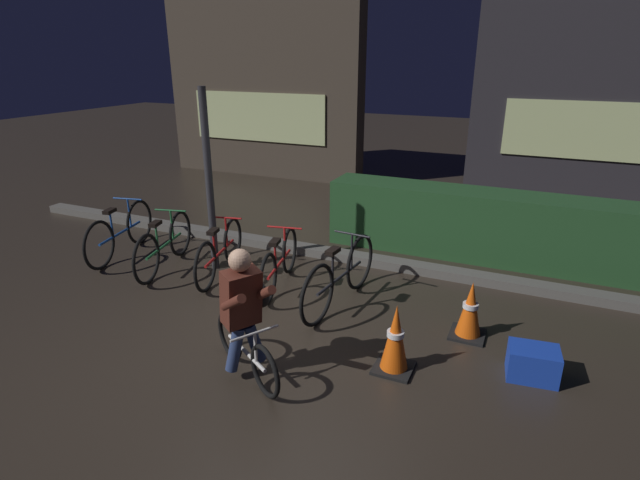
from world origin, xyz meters
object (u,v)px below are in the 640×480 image
parked_bike_center_left (220,252)px  parked_bike_center_right (279,263)px  blue_crate (533,363)px  traffic_cone_far (470,310)px  parked_bike_leftmost (120,232)px  cyclist (245,313)px  traffic_cone_near (395,339)px  parked_bike_left_mid (164,245)px  street_post (209,183)px  parked_bike_right_mid (340,276)px

parked_bike_center_left → parked_bike_center_right: parked_bike_center_left is taller
blue_crate → traffic_cone_far: bearing=142.3°
parked_bike_leftmost → cyclist: cyclist is taller
cyclist → traffic_cone_near: bearing=57.6°
parked_bike_leftmost → parked_bike_left_mid: bearing=-110.2°
traffic_cone_near → traffic_cone_far: 1.05m
street_post → parked_bike_right_mid: street_post is taller
parked_bike_center_left → parked_bike_right_mid: bearing=-107.1°
parked_bike_leftmost → parked_bike_right_mid: bearing=-104.8°
street_post → parked_bike_leftmost: size_ratio=1.44×
parked_bike_center_right → parked_bike_right_mid: (0.88, -0.15, 0.04)m
parked_bike_left_mid → traffic_cone_near: parked_bike_left_mid is taller
street_post → parked_bike_center_left: (0.21, -0.17, -0.88)m
parked_bike_center_right → parked_bike_right_mid: 0.89m
street_post → parked_bike_center_left: street_post is taller
traffic_cone_near → street_post: bearing=156.1°
parked_bike_center_left → parked_bike_center_right: 0.89m
parked_bike_right_mid → street_post: bearing=87.3°
street_post → blue_crate: bearing=-12.3°
parked_bike_center_right → traffic_cone_far: bearing=-107.6°
parked_bike_left_mid → parked_bike_right_mid: 2.60m
parked_bike_left_mid → cyclist: 2.85m
parked_bike_right_mid → cyclist: 1.65m
traffic_cone_far → cyclist: bearing=-139.5°
street_post → cyclist: 2.63m
parked_bike_center_left → cyclist: cyclist is taller
street_post → parked_bike_left_mid: bearing=-155.4°
parked_bike_leftmost → parked_bike_center_right: size_ratio=1.10×
street_post → cyclist: size_ratio=1.94×
blue_crate → parked_bike_center_right: bearing=166.1°
parked_bike_center_right → traffic_cone_near: size_ratio=2.27×
parked_bike_left_mid → parked_bike_center_right: parked_bike_left_mid is taller
parked_bike_leftmost → parked_bike_center_right: (2.62, 0.01, -0.03)m
traffic_cone_near → parked_bike_center_right: bearing=148.0°
parked_bike_leftmost → traffic_cone_near: parked_bike_leftmost is taller
parked_bike_center_right → cyclist: 1.88m
street_post → parked_bike_left_mid: 1.10m
parked_bike_left_mid → parked_bike_center_left: parked_bike_left_mid is taller
street_post → traffic_cone_far: 3.61m
traffic_cone_near → parked_bike_right_mid: bearing=133.6°
parked_bike_right_mid → cyclist: (-0.27, -1.60, 0.26)m
parked_bike_left_mid → parked_bike_center_right: bearing=-99.7°
parked_bike_center_right → blue_crate: parked_bike_center_right is taller
parked_bike_right_mid → blue_crate: parked_bike_right_mid is taller
parked_bike_leftmost → parked_bike_right_mid: parked_bike_right_mid is taller
parked_bike_left_mid → traffic_cone_far: bearing=-105.6°
parked_bike_leftmost → traffic_cone_near: (4.46, -1.14, -0.03)m
traffic_cone_far → parked_bike_left_mid: bearing=178.3°
parked_bike_right_mid → parked_bike_center_right: bearing=86.5°
parked_bike_leftmost → cyclist: 3.69m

